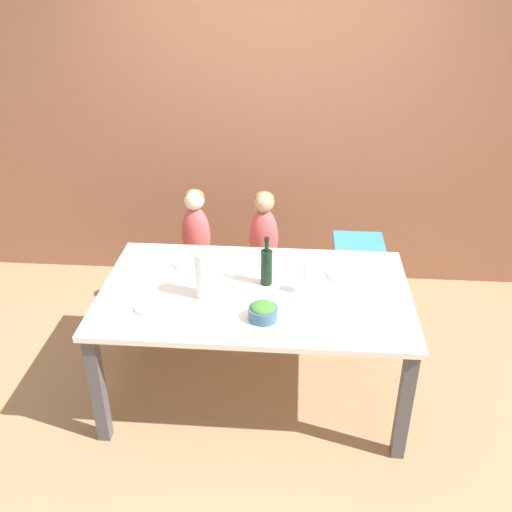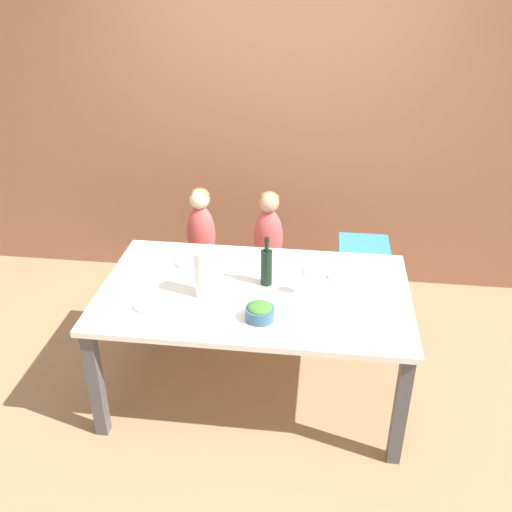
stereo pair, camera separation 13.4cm
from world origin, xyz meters
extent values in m
plane|color=#9E7A56|center=(0.00, 0.00, 0.00)|extent=(14.00, 14.00, 0.00)
cube|color=#8E5B42|center=(0.00, 1.50, 1.35)|extent=(10.00, 0.06, 2.70)
cube|color=white|center=(0.00, 0.00, 0.73)|extent=(1.78, 1.04, 0.03)
cube|color=#4C4C51|center=(-0.83, -0.46, 0.36)|extent=(0.07, 0.07, 0.72)
cube|color=#4C4C51|center=(0.83, -0.46, 0.36)|extent=(0.07, 0.07, 0.72)
cube|color=#4C4C51|center=(-0.83, 0.46, 0.36)|extent=(0.07, 0.07, 0.72)
cube|color=#4C4C51|center=(0.83, 0.46, 0.36)|extent=(0.07, 0.07, 0.72)
cylinder|color=silver|center=(-0.63, 0.63, 0.21)|extent=(0.04, 0.04, 0.43)
cylinder|color=silver|center=(-0.33, 0.63, 0.21)|extent=(0.04, 0.04, 0.43)
cylinder|color=silver|center=(-0.63, 0.93, 0.21)|extent=(0.04, 0.04, 0.43)
cylinder|color=silver|center=(-0.33, 0.93, 0.21)|extent=(0.04, 0.04, 0.43)
cube|color=tan|center=(-0.48, 0.78, 0.45)|extent=(0.41, 0.41, 0.05)
cylinder|color=silver|center=(-0.15, 0.63, 0.21)|extent=(0.04, 0.04, 0.43)
cylinder|color=silver|center=(0.15, 0.63, 0.21)|extent=(0.04, 0.04, 0.43)
cylinder|color=silver|center=(-0.15, 0.93, 0.21)|extent=(0.04, 0.04, 0.43)
cylinder|color=silver|center=(0.15, 0.93, 0.21)|extent=(0.04, 0.04, 0.43)
cube|color=tan|center=(0.00, 0.78, 0.45)|extent=(0.41, 0.41, 0.05)
cylinder|color=silver|center=(0.53, 0.65, 0.32)|extent=(0.04, 0.04, 0.63)
cylinder|color=silver|center=(0.79, 0.65, 0.32)|extent=(0.04, 0.04, 0.63)
cylinder|color=silver|center=(0.53, 0.91, 0.32)|extent=(0.04, 0.04, 0.63)
cylinder|color=silver|center=(0.79, 0.91, 0.32)|extent=(0.04, 0.04, 0.63)
cube|color=teal|center=(0.66, 0.78, 0.66)|extent=(0.35, 0.35, 0.05)
ellipsoid|color=#C64C4C|center=(-0.48, 0.78, 0.69)|extent=(0.20, 0.16, 0.43)
sphere|color=beige|center=(-0.48, 0.78, 0.96)|extent=(0.14, 0.14, 0.14)
ellipsoid|color=olive|center=(-0.48, 0.79, 0.98)|extent=(0.14, 0.13, 0.10)
ellipsoid|color=#C64C4C|center=(0.00, 0.78, 0.69)|extent=(0.20, 0.16, 0.43)
sphere|color=tan|center=(0.00, 0.78, 0.96)|extent=(0.14, 0.14, 0.14)
ellipsoid|color=olive|center=(0.00, 0.79, 0.98)|extent=(0.14, 0.13, 0.10)
cylinder|color=black|center=(0.06, 0.08, 0.86)|extent=(0.07, 0.07, 0.22)
cylinder|color=black|center=(0.06, 0.08, 1.01)|extent=(0.03, 0.03, 0.09)
cylinder|color=black|center=(0.06, 0.08, 1.04)|extent=(0.03, 0.03, 0.02)
cylinder|color=white|center=(-0.27, -0.08, 0.89)|extent=(0.10, 0.10, 0.28)
cylinder|color=white|center=(0.30, -0.01, 0.75)|extent=(0.06, 0.06, 0.00)
cylinder|color=white|center=(0.30, -0.01, 0.80)|extent=(0.01, 0.01, 0.09)
ellipsoid|color=white|center=(0.30, -0.01, 0.89)|extent=(0.07, 0.07, 0.09)
cylinder|color=#335675|center=(0.06, -0.28, 0.79)|extent=(0.16, 0.16, 0.07)
ellipsoid|color=#3D752D|center=(0.06, -0.28, 0.82)|extent=(0.13, 0.13, 0.05)
cylinder|color=silver|center=(-0.54, -0.21, 0.76)|extent=(0.22, 0.22, 0.01)
cylinder|color=silver|center=(-0.42, 0.27, 0.76)|extent=(0.22, 0.22, 0.01)
cylinder|color=silver|center=(0.53, 0.21, 0.76)|extent=(0.22, 0.22, 0.01)
camera|label=1|loc=(0.22, -2.76, 2.51)|focal=40.00mm
camera|label=2|loc=(0.35, -2.75, 2.51)|focal=40.00mm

